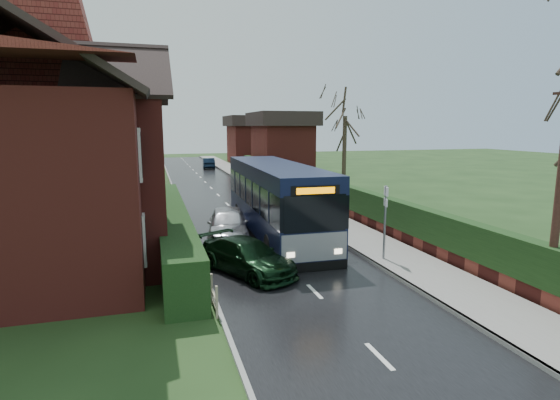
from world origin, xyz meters
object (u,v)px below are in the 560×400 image
object	(u,v)px
car_silver	(228,224)
car_green	(248,257)
brick_house	(39,144)
bus	(276,201)
bus_stop_sign	(385,212)
telegraph_pole	(559,195)

from	to	relation	value
car_silver	car_green	xyz separation A→B (m)	(-0.10, -4.52, -0.16)
brick_house	bus	distance (m)	9.92
car_silver	bus_stop_sign	xyz separation A→B (m)	(5.08, -4.72, 1.16)
car_green	bus_stop_sign	world-z (taller)	bus_stop_sign
bus	car_green	distance (m)	5.54
bus	telegraph_pole	size ratio (longest dim) A/B	1.74
bus	car_green	xyz separation A→B (m)	(-2.40, -4.88, -1.06)
car_silver	car_green	distance (m)	4.53
telegraph_pole	car_silver	bearing A→B (deg)	109.37
bus	car_green	size ratio (longest dim) A/B	2.71
car_green	telegraph_pole	world-z (taller)	telegraph_pole
car_green	telegraph_pole	bearing A→B (deg)	-61.77
brick_house	telegraph_pole	bearing A→B (deg)	-33.92
car_silver	bus_stop_sign	distance (m)	7.03
bus	car_silver	world-z (taller)	bus
car_silver	car_green	bearing A→B (deg)	-81.74
car_silver	car_green	size ratio (longest dim) A/B	1.08
bus_stop_sign	telegraph_pole	world-z (taller)	telegraph_pole
brick_house	telegraph_pole	distance (m)	17.55
brick_house	bus	world-z (taller)	brick_house
brick_house	bus_stop_sign	bearing A→B (deg)	-20.70
brick_house	car_silver	size ratio (longest dim) A/B	3.30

